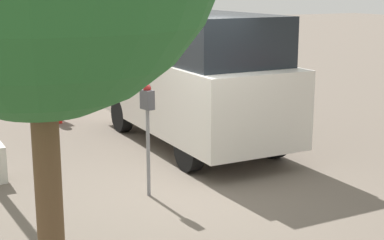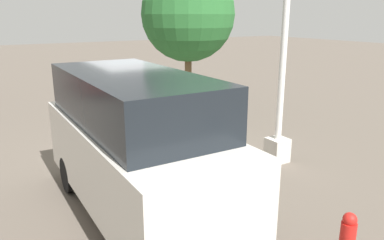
{
  "view_description": "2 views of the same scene",
  "coord_description": "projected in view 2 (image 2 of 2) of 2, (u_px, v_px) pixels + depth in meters",
  "views": [
    {
      "loc": [
        -6.97,
        3.56,
        2.84
      ],
      "look_at": [
        -0.08,
        -0.04,
        1.05
      ],
      "focal_mm": 55.0,
      "sensor_mm": 36.0,
      "label": 1
    },
    {
      "loc": [
        7.64,
        -3.42,
        3.24
      ],
      "look_at": [
        0.27,
        0.99,
        0.83
      ],
      "focal_mm": 35.0,
      "sensor_mm": 36.0,
      "label": 2
    }
  ],
  "objects": [
    {
      "name": "ground_plane",
      "position": [
        150.0,
        157.0,
        8.88
      ],
      "size": [
        80.0,
        80.0,
        0.0
      ],
      "primitive_type": "plane",
      "color": "#60564C"
    },
    {
      "name": "parking_meter_near",
      "position": [
        172.0,
        108.0,
        8.73
      ],
      "size": [
        0.22,
        0.15,
        1.56
      ],
      "rotation": [
        0.0,
        0.0,
        0.19
      ],
      "color": "gray",
      "rests_on": "ground"
    },
    {
      "name": "lamp_post",
      "position": [
        281.0,
        91.0,
        8.18
      ],
      "size": [
        0.44,
        0.44,
        5.57
      ],
      "color": "beige",
      "rests_on": "ground"
    },
    {
      "name": "parked_van",
      "position": [
        136.0,
        142.0,
        6.06
      ],
      "size": [
        4.65,
        1.81,
        2.37
      ],
      "rotation": [
        0.0,
        0.0,
        0.0
      ],
      "color": "beige",
      "rests_on": "ground"
    },
    {
      "name": "street_tree",
      "position": [
        188.0,
        15.0,
        11.33
      ],
      "size": [
        2.86,
        2.86,
        4.7
      ],
      "color": "brown",
      "rests_on": "ground"
    }
  ]
}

